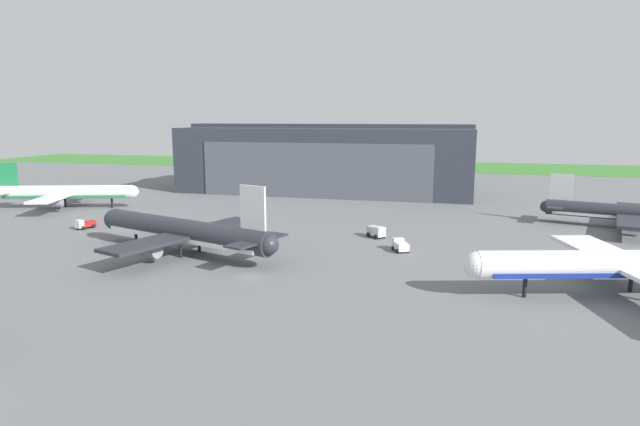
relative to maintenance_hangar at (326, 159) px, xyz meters
The scene contains 10 objects.
ground_plane 94.00m from the maintenance_hangar, 83.40° to the right, with size 440.00×440.00×0.00m, color slate.
grass_field_strip 96.71m from the maintenance_hangar, 83.59° to the left, with size 440.00×56.00×0.08m, color #3B7B2F.
maintenance_hangar is the anchor object (origin of this frame).
airliner_near_right 109.03m from the maintenance_hangar, 54.50° to the right, with size 42.54×36.50×12.78m.
airliner_far_left 76.14m from the maintenance_hangar, 140.09° to the right, with size 35.38×31.02×12.08m.
airliner_near_left 83.49m from the maintenance_hangar, 93.76° to the right, with size 39.62×31.95×13.16m.
airliner_far_right 88.09m from the maintenance_hangar, 27.84° to the right, with size 37.08×32.85×11.09m.
baggage_tug 79.13m from the maintenance_hangar, 117.48° to the right, with size 2.89×4.46×2.14m.
stair_truck 68.10m from the maintenance_hangar, 67.80° to the right, with size 4.13×4.14×2.37m.
ops_van 79.08m from the maintenance_hangar, 66.54° to the right, with size 3.46×4.23×2.15m.
Camera 1 is at (29.37, -71.02, 23.64)m, focal length 29.48 mm.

